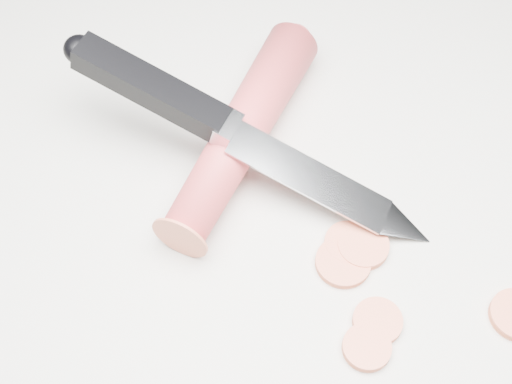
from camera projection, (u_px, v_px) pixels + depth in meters
ground at (309, 234)px, 0.52m from camera, size 2.40×2.40×0.00m
carrot at (242, 131)px, 0.54m from camera, size 0.19×0.14×0.04m
carrot_slice_0 at (343, 262)px, 0.50m from camera, size 0.04×0.04×0.01m
carrot_slice_1 at (363, 246)px, 0.51m from camera, size 0.04×0.04×0.01m
carrot_slice_3 at (367, 348)px, 0.47m from camera, size 0.03×0.03×0.01m
carrot_slice_4 at (348, 243)px, 0.51m from camera, size 0.03×0.03×0.01m
carrot_slice_5 at (378, 321)px, 0.48m from camera, size 0.03×0.03×0.01m
kitchen_knife at (248, 136)px, 0.51m from camera, size 0.18×0.26×0.09m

